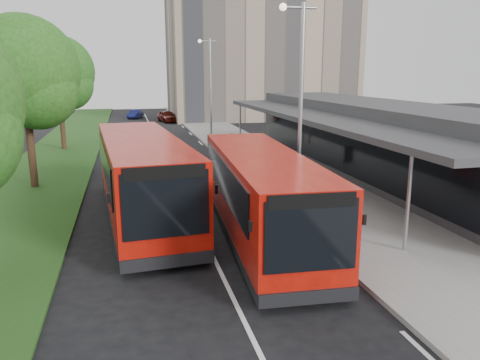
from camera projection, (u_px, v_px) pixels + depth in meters
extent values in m
plane|color=black|center=(204.00, 238.00, 16.26)|extent=(120.00, 120.00, 0.00)
cube|color=gray|center=(238.00, 145.00, 36.56)|extent=(5.00, 80.00, 0.15)
cube|color=#214516|center=(63.00, 151.00, 33.59)|extent=(5.00, 80.00, 0.10)
cube|color=silver|center=(167.00, 160.00, 30.47)|extent=(0.12, 70.00, 0.01)
cube|color=silver|center=(429.00, 357.00, 9.44)|extent=(0.12, 2.00, 0.01)
cube|color=silver|center=(315.00, 250.00, 15.12)|extent=(0.12, 2.00, 0.01)
cube|color=silver|center=(263.00, 201.00, 20.80)|extent=(0.12, 2.00, 0.01)
cube|color=silver|center=(233.00, 174.00, 26.49)|extent=(0.12, 2.00, 0.01)
cube|color=silver|center=(214.00, 156.00, 32.17)|extent=(0.12, 2.00, 0.01)
cube|color=silver|center=(200.00, 143.00, 37.85)|extent=(0.12, 2.00, 0.01)
cube|color=silver|center=(190.00, 134.00, 43.53)|extent=(0.12, 2.00, 0.01)
cube|color=silver|center=(183.00, 127.00, 49.21)|extent=(0.12, 2.00, 0.01)
cube|color=silver|center=(177.00, 121.00, 54.89)|extent=(0.12, 2.00, 0.01)
cube|color=silver|center=(172.00, 116.00, 60.58)|extent=(0.12, 2.00, 0.01)
cube|color=tan|center=(260.00, 44.00, 57.21)|extent=(22.00, 12.00, 18.00)
cube|color=#2E2E30|center=(376.00, 139.00, 25.90)|extent=(5.00, 26.00, 4.00)
cube|color=black|center=(334.00, 148.00, 25.42)|extent=(0.06, 24.00, 2.20)
cube|color=#2E2E30|center=(313.00, 117.00, 24.74)|extent=(2.80, 26.00, 0.25)
cylinder|color=#9DA0A5|center=(408.00, 204.00, 14.40)|extent=(0.12, 0.12, 3.30)
cylinder|color=#9DA0A5|center=(240.00, 126.00, 35.23)|extent=(0.12, 0.12, 3.30)
cylinder|color=#2F2013|center=(31.00, 148.00, 22.73)|extent=(0.36, 0.36, 4.05)
sphere|color=#1D4813|center=(23.00, 70.00, 21.89)|extent=(5.16, 5.16, 5.16)
sphere|color=#1D4813|center=(37.00, 90.00, 21.86)|extent=(3.69, 3.69, 3.69)
sphere|color=#1D4813|center=(15.00, 84.00, 22.40)|extent=(4.05, 4.05, 4.05)
cylinder|color=#2F2013|center=(62.00, 123.00, 34.09)|extent=(0.36, 0.36, 4.01)
sphere|color=#1D4813|center=(58.00, 71.00, 33.27)|extent=(5.11, 5.11, 5.11)
sphere|color=#1D4813|center=(67.00, 85.00, 33.24)|extent=(3.65, 3.65, 3.65)
sphere|color=#1D4813|center=(52.00, 81.00, 33.77)|extent=(4.01, 4.01, 4.01)
cylinder|color=#9DA0A5|center=(301.00, 111.00, 18.18)|extent=(0.16, 0.16, 8.00)
cylinder|color=#9DA0A5|center=(298.00, 7.00, 17.28)|extent=(1.40, 0.10, 0.10)
sphere|color=silver|center=(283.00, 7.00, 17.14)|extent=(0.28, 0.28, 0.28)
cylinder|color=#9DA0A5|center=(211.00, 91.00, 37.12)|extent=(0.16, 0.16, 8.00)
cylinder|color=#9DA0A5|center=(207.00, 41.00, 36.22)|extent=(1.40, 0.10, 0.10)
sphere|color=silver|center=(200.00, 41.00, 36.08)|extent=(0.28, 0.28, 0.28)
cube|color=#BA1609|center=(261.00, 192.00, 15.85)|extent=(3.09, 10.55, 2.63)
cube|color=black|center=(261.00, 228.00, 16.14)|extent=(3.11, 10.57, 0.30)
cube|color=black|center=(311.00, 236.00, 10.77)|extent=(2.23, 0.18, 1.74)
cube|color=black|center=(235.00, 154.00, 20.77)|extent=(2.18, 0.18, 1.29)
cube|color=black|center=(223.00, 178.00, 15.81)|extent=(0.58, 8.92, 1.19)
cube|color=black|center=(295.00, 175.00, 16.24)|extent=(0.58, 8.92, 1.19)
cube|color=black|center=(309.00, 297.00, 11.11)|extent=(2.48, 0.23, 0.35)
cube|color=black|center=(313.00, 201.00, 10.57)|extent=(2.08, 0.16, 0.35)
cube|color=black|center=(250.00, 226.00, 10.68)|extent=(0.08, 0.08, 0.25)
cube|color=black|center=(364.00, 220.00, 11.16)|extent=(0.08, 0.08, 0.25)
cylinder|color=black|center=(251.00, 267.00, 12.70)|extent=(0.35, 0.91, 0.89)
cylinder|color=black|center=(324.00, 262.00, 13.06)|extent=(0.35, 0.91, 0.89)
cylinder|color=black|center=(218.00, 201.00, 19.18)|extent=(0.35, 0.91, 0.89)
cylinder|color=black|center=(267.00, 199.00, 19.53)|extent=(0.35, 0.91, 0.89)
cube|color=#BA1609|center=(142.00, 174.00, 18.03)|extent=(3.57, 11.39, 2.83)
cube|color=black|center=(144.00, 208.00, 18.34)|extent=(3.60, 11.41, 0.32)
cube|color=black|center=(166.00, 205.00, 12.76)|extent=(2.40, 0.25, 1.87)
cube|color=black|center=(128.00, 142.00, 23.13)|extent=(2.34, 0.24, 1.39)
cube|color=black|center=(105.00, 162.00, 17.80)|extent=(0.83, 9.58, 1.28)
cube|color=black|center=(175.00, 158.00, 18.63)|extent=(0.83, 9.58, 1.28)
cube|color=black|center=(168.00, 262.00, 13.13)|extent=(2.67, 0.30, 0.37)
cube|color=black|center=(165.00, 173.00, 12.55)|extent=(2.24, 0.22, 0.37)
cube|color=black|center=(109.00, 198.00, 12.46)|extent=(0.09, 0.09, 0.27)
cube|color=black|center=(217.00, 189.00, 13.37)|extent=(0.09, 0.09, 0.27)
cylinder|color=black|center=(122.00, 240.00, 14.63)|extent=(0.40, 0.98, 0.96)
cylinder|color=black|center=(192.00, 233.00, 15.31)|extent=(0.40, 0.98, 0.96)
cylinder|color=black|center=(109.00, 187.00, 21.34)|extent=(0.40, 0.98, 0.96)
cylinder|color=black|center=(158.00, 184.00, 22.03)|extent=(0.40, 0.98, 0.96)
cylinder|color=#392517|center=(272.00, 157.00, 27.94)|extent=(0.69, 0.69, 1.03)
cylinder|color=orange|center=(231.00, 139.00, 35.60)|extent=(0.18, 0.18, 0.93)
imported|color=#50110B|center=(167.00, 116.00, 53.61)|extent=(2.33, 4.17, 1.34)
imported|color=navy|center=(135.00, 114.00, 57.88)|extent=(2.12, 3.47, 1.08)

